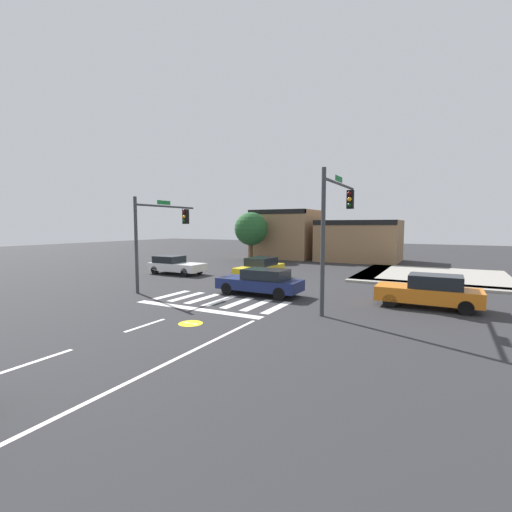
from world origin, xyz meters
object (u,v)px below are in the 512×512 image
at_px(traffic_signal_southeast, 336,215).
at_px(car_navy, 261,282).
at_px(traffic_signal_southwest, 161,226).
at_px(car_orange, 430,291).
at_px(roadside_tree, 251,229).
at_px(car_yellow, 260,268).
at_px(car_white, 175,265).

distance_m(traffic_signal_southeast, car_navy, 5.59).
bearing_deg(traffic_signal_southwest, car_navy, -82.34).
relative_size(traffic_signal_southeast, car_orange, 1.38).
relative_size(car_orange, roadside_tree, 0.86).
xyz_separation_m(traffic_signal_southeast, car_yellow, (-6.93, 5.82, -3.44)).
relative_size(car_white, car_yellow, 0.95).
height_order(car_yellow, roadside_tree, roadside_tree).
bearing_deg(car_orange, car_yellow, -20.03).
bearing_deg(roadside_tree, car_yellow, -58.21).
relative_size(traffic_signal_southeast, car_white, 1.41).
bearing_deg(traffic_signal_southwest, traffic_signal_southeast, -90.19).
bearing_deg(car_yellow, traffic_signal_southeast, 50.00).
bearing_deg(car_white, car_navy, -23.67).
relative_size(car_yellow, car_navy, 0.99).
relative_size(car_yellow, roadside_tree, 0.88).
distance_m(traffic_signal_southwest, car_white, 6.85).
height_order(traffic_signal_southwest, traffic_signal_southeast, traffic_signal_southeast).
xyz_separation_m(traffic_signal_southeast, car_orange, (3.86, 1.88, -3.45)).
height_order(car_yellow, car_orange, car_orange).
bearing_deg(car_yellow, car_navy, 28.17).
height_order(traffic_signal_southwest, car_orange, traffic_signal_southwest).
distance_m(car_orange, roadside_tree, 23.57).
xyz_separation_m(car_white, car_orange, (17.89, -3.27, 0.06)).
height_order(car_white, roadside_tree, roadside_tree).
bearing_deg(roadside_tree, car_orange, -40.56).
height_order(car_orange, roadside_tree, roadside_tree).
relative_size(traffic_signal_southwest, roadside_tree, 1.03).
bearing_deg(car_yellow, car_orange, 69.97).
relative_size(traffic_signal_southwest, traffic_signal_southeast, 0.87).
bearing_deg(traffic_signal_southwest, car_orange, -82.72).
bearing_deg(car_white, traffic_signal_southeast, -20.16).
bearing_deg(traffic_signal_southeast, car_orange, -64.04).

